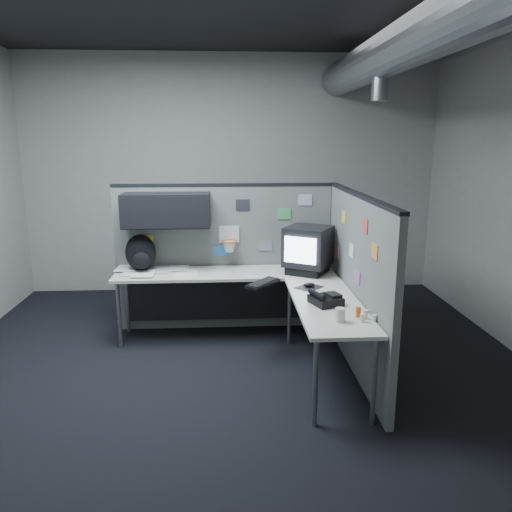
{
  "coord_description": "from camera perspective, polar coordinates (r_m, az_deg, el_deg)",
  "views": [
    {
      "loc": [
        -0.08,
        -4.1,
        2.11
      ],
      "look_at": [
        0.19,
        0.35,
        1.05
      ],
      "focal_mm": 35.0,
      "sensor_mm": 36.0,
      "label": 1
    }
  ],
  "objects": [
    {
      "name": "room",
      "position": [
        4.15,
        5.49,
        13.15
      ],
      "size": [
        5.62,
        5.62,
        3.22
      ],
      "color": "black",
      "rests_on": "ground"
    },
    {
      "name": "partition_back",
      "position": [
        5.45,
        -5.22,
        1.54
      ],
      "size": [
        2.44,
        0.42,
        1.63
      ],
      "color": "slate",
      "rests_on": "ground"
    },
    {
      "name": "partition_right",
      "position": [
        4.65,
        11.38,
        -2.98
      ],
      "size": [
        0.07,
        2.23,
        1.63
      ],
      "color": "slate",
      "rests_on": "ground"
    },
    {
      "name": "desk",
      "position": [
        5.03,
        -0.73,
        -3.91
      ],
      "size": [
        2.31,
        2.11,
        0.73
      ],
      "color": "beige",
      "rests_on": "ground"
    },
    {
      "name": "monitor",
      "position": [
        5.2,
        5.97,
        0.78
      ],
      "size": [
        0.58,
        0.58,
        0.49
      ],
      "rotation": [
        0.0,
        0.0,
        0.26
      ],
      "color": "black",
      "rests_on": "desk"
    },
    {
      "name": "keyboard",
      "position": [
        4.79,
        0.8,
        -3.13
      ],
      "size": [
        0.37,
        0.41,
        0.04
      ],
      "rotation": [
        0.0,
        0.0,
        0.13
      ],
      "color": "black",
      "rests_on": "desk"
    },
    {
      "name": "mouse",
      "position": [
        4.73,
        6.1,
        -3.42
      ],
      "size": [
        0.29,
        0.29,
        0.05
      ],
      "rotation": [
        0.0,
        0.0,
        -0.0
      ],
      "color": "black",
      "rests_on": "desk"
    },
    {
      "name": "phone",
      "position": [
        4.28,
        7.92,
        -4.92
      ],
      "size": [
        0.3,
        0.31,
        0.12
      ],
      "rotation": [
        0.0,
        0.0,
        0.19
      ],
      "color": "black",
      "rests_on": "desk"
    },
    {
      "name": "bottles",
      "position": [
        3.99,
        12.23,
        -6.61
      ],
      "size": [
        0.15,
        0.16,
        0.08
      ],
      "rotation": [
        0.0,
        0.0,
        0.34
      ],
      "color": "silver",
      "rests_on": "desk"
    },
    {
      "name": "cup",
      "position": [
        3.9,
        9.59,
        -6.66
      ],
      "size": [
        0.09,
        0.09,
        0.11
      ],
      "primitive_type": "cylinder",
      "rotation": [
        0.0,
        0.0,
        -0.19
      ],
      "color": "beige",
      "rests_on": "desk"
    },
    {
      "name": "papers",
      "position": [
        5.39,
        -11.41,
        -1.62
      ],
      "size": [
        0.88,
        0.57,
        0.02
      ],
      "rotation": [
        0.0,
        0.0,
        -0.03
      ],
      "color": "white",
      "rests_on": "desk"
    },
    {
      "name": "backpack",
      "position": [
        5.39,
        -13.04,
        0.29
      ],
      "size": [
        0.35,
        0.33,
        0.39
      ],
      "rotation": [
        0.0,
        0.0,
        -0.15
      ],
      "color": "black",
      "rests_on": "desk"
    }
  ]
}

